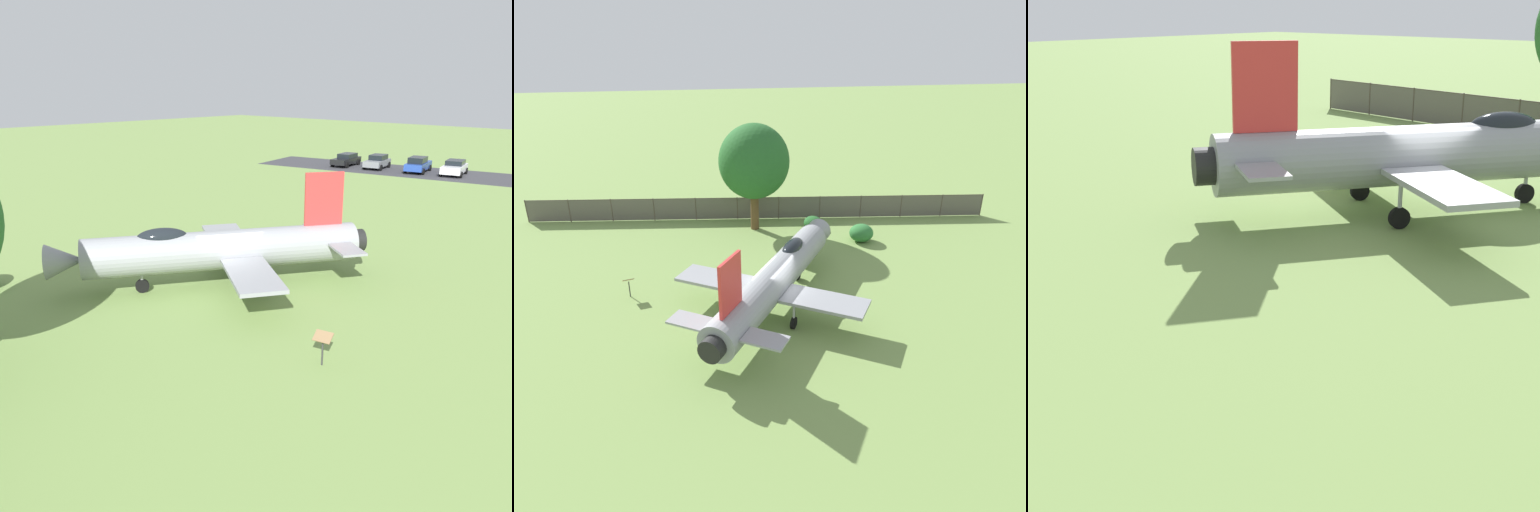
# 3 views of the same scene
# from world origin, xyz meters

# --- Properties ---
(ground_plane) EXTENTS (200.00, 200.00, 0.00)m
(ground_plane) POSITION_xyz_m (0.00, 0.00, 0.00)
(ground_plane) COLOR #75934C
(parking_strip) EXTENTS (13.52, 31.17, 0.00)m
(parking_strip) POSITION_xyz_m (-35.56, -11.19, 0.00)
(parking_strip) COLOR #38383D
(parking_strip) RESTS_ON ground_plane
(display_jet) EXTENTS (12.89, 9.99, 4.97)m
(display_jet) POSITION_xyz_m (0.32, -0.21, 1.73)
(display_jet) COLOR gray
(display_jet) RESTS_ON ground_plane
(info_plaque) EXTENTS (0.52, 0.67, 1.14)m
(info_plaque) POSITION_xyz_m (2.66, 7.46, 0.85)
(info_plaque) COLOR #333333
(info_plaque) RESTS_ON ground_plane
(parked_car_white) EXTENTS (4.70, 2.87, 1.48)m
(parked_car_white) POSITION_xyz_m (-36.72, -5.48, 0.77)
(parked_car_white) COLOR silver
(parked_car_white) RESTS_ON ground_plane
(parked_car_blue) EXTENTS (4.75, 2.78, 1.61)m
(parked_car_blue) POSITION_xyz_m (-35.88, -9.00, 0.82)
(parked_car_blue) COLOR #23429E
(parked_car_blue) RESTS_ON ground_plane
(parked_car_gray) EXTENTS (4.30, 2.63, 1.47)m
(parked_car_gray) POSITION_xyz_m (-35.22, -13.41, 0.76)
(parked_car_gray) COLOR slate
(parked_car_gray) RESTS_ON ground_plane
(parked_car_black) EXTENTS (4.60, 2.43, 1.36)m
(parked_car_black) POSITION_xyz_m (-34.54, -16.99, 0.72)
(parked_car_black) COLOR black
(parked_car_black) RESTS_ON ground_plane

